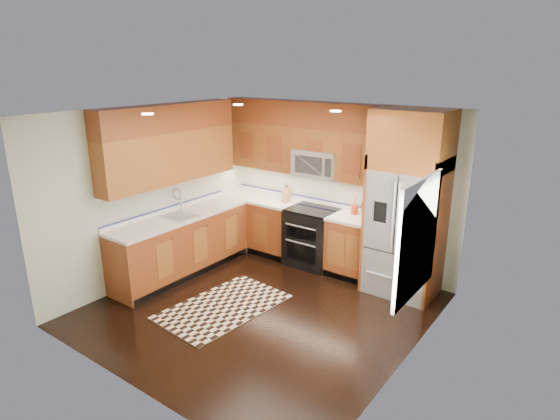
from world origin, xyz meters
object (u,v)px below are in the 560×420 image
Objects in this scene: refrigerator at (407,205)px; rug at (223,307)px; utensil_crock at (355,208)px; range at (312,237)px; knife_block at (287,195)px.

rug is (-1.74, -1.88, -1.30)m from refrigerator.
utensil_crock is at bearing 73.25° from rug.
utensil_crock reaches higher than range.
knife_block is (-0.40, 2.04, 1.05)m from rug.
knife_block reaches higher than rug.
range is at bearing 89.58° from rug.
rug is 5.88× the size of knife_block.
refrigerator is 1.53× the size of rug.
range is 0.55× the size of rug.
knife_block is at bearing 175.83° from refrigerator.
refrigerator is 2.87m from rug.
utensil_crock is at bearing 14.63° from range.
refrigerator reaches higher than rug.
utensil_crock is at bearing 166.90° from refrigerator.
range is 0.84m from knife_block.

